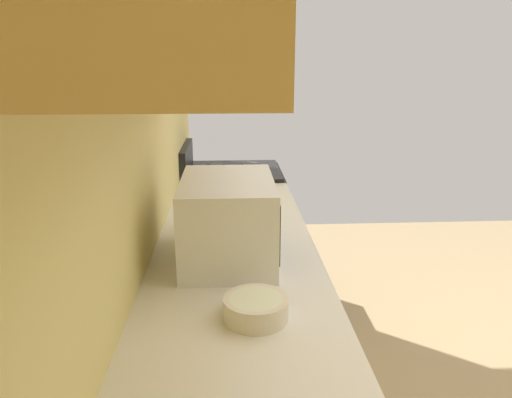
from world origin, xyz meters
name	(u,v)px	position (x,y,z in m)	size (l,w,h in m)	color
wall_back	(121,126)	(0.00, 1.67, 1.42)	(3.81, 0.12, 2.84)	#EFD87E
oven_range	(234,237)	(1.41, 1.30, 0.48)	(0.59, 0.65, 1.10)	black
microwave	(228,219)	(0.04, 1.32, 1.07)	(0.48, 0.34, 0.30)	white
bowl	(256,307)	(-0.39, 1.25, 0.96)	(0.19, 0.19, 0.06)	silver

